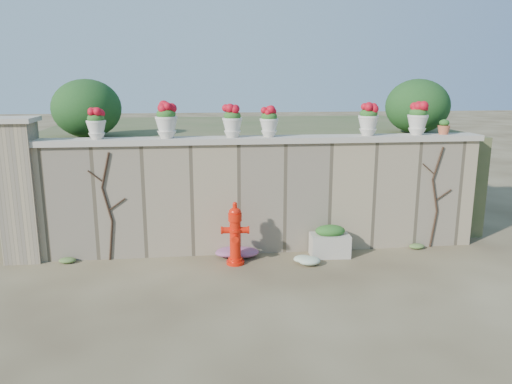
{
  "coord_description": "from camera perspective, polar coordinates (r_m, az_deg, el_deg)",
  "views": [
    {
      "loc": [
        -1.12,
        -6.93,
        3.11
      ],
      "look_at": [
        -0.14,
        1.4,
        1.19
      ],
      "focal_mm": 35.0,
      "sensor_mm": 36.0,
      "label": 1
    }
  ],
  "objects": [
    {
      "name": "back_shrub_left",
      "position": [
        10.16,
        -18.77,
        9.04
      ],
      "size": [
        1.3,
        1.3,
        1.1
      ],
      "primitive_type": "ellipsoid",
      "color": "#143814",
      "rests_on": "raised_fill"
    },
    {
      "name": "vine_left",
      "position": [
        8.91,
        -16.57,
        -1.44
      ],
      "size": [
        0.6,
        0.04,
        1.91
      ],
      "color": "black",
      "rests_on": "ground"
    },
    {
      "name": "gate_pillar",
      "position": [
        9.43,
        -25.33,
        0.28
      ],
      "size": [
        0.72,
        0.72,
        2.48
      ],
      "color": "gray",
      "rests_on": "ground"
    },
    {
      "name": "urn_pot_5",
      "position": [
        9.63,
        18.0,
        7.95
      ],
      "size": [
        0.37,
        0.37,
        0.58
      ],
      "color": "beige",
      "rests_on": "wall_cap"
    },
    {
      "name": "vine_right",
      "position": [
        9.79,
        19.83,
        -0.41
      ],
      "size": [
        0.6,
        0.04,
        1.91
      ],
      "color": "black",
      "rests_on": "ground"
    },
    {
      "name": "wall_cap",
      "position": [
        8.87,
        0.58,
        6.0
      ],
      "size": [
        8.1,
        0.52,
        0.1
      ],
      "primitive_type": "cube",
      "color": "#BBB29E",
      "rests_on": "stone_wall"
    },
    {
      "name": "fire_hydrant",
      "position": [
        8.48,
        -2.4,
        -4.74
      ],
      "size": [
        0.47,
        0.33,
        1.08
      ],
      "rotation": [
        0.0,
        0.0,
        -0.08
      ],
      "color": "red",
      "rests_on": "ground"
    },
    {
      "name": "urn_pot_1",
      "position": [
        8.77,
        -10.21,
        8.0
      ],
      "size": [
        0.38,
        0.38,
        0.6
      ],
      "color": "beige",
      "rests_on": "wall_cap"
    },
    {
      "name": "urn_pot_3",
      "position": [
        8.85,
        1.51,
        7.98
      ],
      "size": [
        0.33,
        0.33,
        0.52
      ],
      "color": "beige",
      "rests_on": "wall_cap"
    },
    {
      "name": "urn_pot_4",
      "position": [
        9.28,
        12.72,
        8.07
      ],
      "size": [
        0.37,
        0.37,
        0.57
      ],
      "color": "beige",
      "rests_on": "wall_cap"
    },
    {
      "name": "urn_pot_0",
      "position": [
        8.93,
        -17.81,
        7.39
      ],
      "size": [
        0.33,
        0.33,
        0.51
      ],
      "color": "beige",
      "rests_on": "wall_cap"
    },
    {
      "name": "green_shrub",
      "position": [
        9.22,
        7.78,
        -5.19
      ],
      "size": [
        0.57,
        0.51,
        0.54
      ],
      "primitive_type": "ellipsoid",
      "color": "#1E5119",
      "rests_on": "ground"
    },
    {
      "name": "stone_wall",
      "position": [
        9.05,
        0.56,
        -0.61
      ],
      "size": [
        8.0,
        0.4,
        2.0
      ],
      "primitive_type": "cube",
      "color": "gray",
      "rests_on": "ground"
    },
    {
      "name": "urn_pot_2",
      "position": [
        8.78,
        -2.72,
        8.02
      ],
      "size": [
        0.35,
        0.35,
        0.54
      ],
      "color": "beige",
      "rests_on": "wall_cap"
    },
    {
      "name": "planter_box",
      "position": [
        9.03,
        8.43,
        -5.64
      ],
      "size": [
        0.71,
        0.44,
        0.57
      ],
      "rotation": [
        0.0,
        0.0,
        -0.05
      ],
      "color": "#BBB29E",
      "rests_on": "ground"
    },
    {
      "name": "raised_fill",
      "position": [
        12.17,
        -1.35,
        2.88
      ],
      "size": [
        9.0,
        6.0,
        2.0
      ],
      "primitive_type": "cube",
      "color": "#384C23",
      "rests_on": "ground"
    },
    {
      "name": "magenta_clump",
      "position": [
        8.96,
        -2.33,
        -6.71
      ],
      "size": [
        0.82,
        0.54,
        0.22
      ],
      "primitive_type": "ellipsoid",
      "color": "#BE26AF",
      "rests_on": "ground"
    },
    {
      "name": "back_shrub_right",
      "position": [
        10.92,
        17.96,
        9.32
      ],
      "size": [
        1.3,
        1.3,
        1.1
      ],
      "primitive_type": "ellipsoid",
      "color": "#143814",
      "rests_on": "raised_fill"
    },
    {
      "name": "white_flowers",
      "position": [
        8.63,
        5.37,
        -7.67
      ],
      "size": [
        0.51,
        0.4,
        0.18
      ],
      "primitive_type": "ellipsoid",
      "color": "white",
      "rests_on": "ground"
    },
    {
      "name": "terracotta_pot",
      "position": [
        9.87,
        20.68,
        6.89
      ],
      "size": [
        0.22,
        0.22,
        0.27
      ],
      "color": "#B15636",
      "rests_on": "wall_cap"
    },
    {
      "name": "ground",
      "position": [
        7.68,
        2.28,
        -11.04
      ],
      "size": [
        80.0,
        80.0,
        0.0
      ],
      "primitive_type": "plane",
      "color": "#463723",
      "rests_on": "ground"
    }
  ]
}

